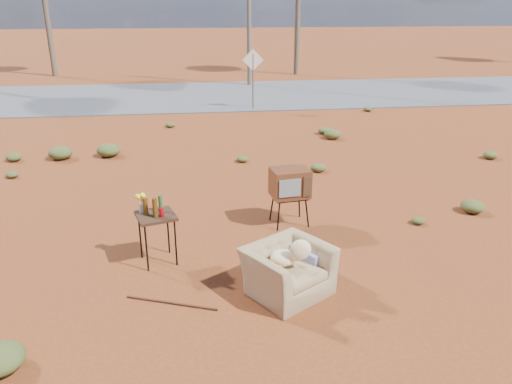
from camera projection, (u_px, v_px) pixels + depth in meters
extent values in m
plane|color=maroon|center=(252.00, 275.00, 7.45)|extent=(140.00, 140.00, 0.00)
cube|color=#565659|center=(210.00, 95.00, 21.32)|extent=(140.00, 7.00, 0.04)
imported|color=#977A52|center=(288.00, 263.00, 6.84)|extent=(1.28, 1.17, 0.94)
ellipsoid|color=beige|center=(283.00, 258.00, 6.82)|extent=(0.34, 0.34, 0.20)
ellipsoid|color=beige|center=(300.00, 250.00, 6.65)|extent=(0.30, 0.15, 0.30)
cube|color=navy|center=(308.00, 261.00, 7.28)|extent=(0.76, 0.83, 0.55)
cube|color=black|center=(289.00, 197.00, 8.97)|extent=(0.64, 0.52, 0.03)
cylinder|color=black|center=(279.00, 216.00, 8.82)|extent=(0.03, 0.03, 0.53)
cylinder|color=black|center=(307.00, 213.00, 8.95)|extent=(0.03, 0.03, 0.53)
cylinder|color=black|center=(272.00, 207.00, 9.19)|extent=(0.03, 0.03, 0.53)
cylinder|color=black|center=(299.00, 205.00, 9.32)|extent=(0.03, 0.03, 0.53)
cube|color=#5E3017|center=(290.00, 183.00, 8.87)|extent=(0.72, 0.59, 0.51)
cube|color=slate|center=(290.00, 188.00, 8.61)|extent=(0.39, 0.07, 0.32)
cube|color=#472D19|center=(307.00, 187.00, 8.69)|extent=(0.15, 0.04, 0.36)
cube|color=#352113|center=(156.00, 216.00, 7.56)|extent=(0.69, 0.69, 0.04)
cylinder|color=black|center=(147.00, 248.00, 7.43)|extent=(0.03, 0.03, 0.78)
cylinder|color=black|center=(176.00, 242.00, 7.60)|extent=(0.03, 0.03, 0.78)
cylinder|color=black|center=(140.00, 236.00, 7.81)|extent=(0.03, 0.03, 0.78)
cylinder|color=black|center=(168.00, 231.00, 7.98)|extent=(0.03, 0.03, 0.78)
cylinder|color=#4B2F0C|center=(145.00, 206.00, 7.50)|extent=(0.08, 0.08, 0.29)
cylinder|color=#4B2F0C|center=(155.00, 207.00, 7.41)|extent=(0.07, 0.07, 0.31)
cylinder|color=#285826|center=(161.00, 203.00, 7.64)|extent=(0.07, 0.07, 0.27)
cylinder|color=red|center=(162.00, 212.00, 7.46)|extent=(0.07, 0.07, 0.14)
cylinder|color=silver|center=(142.00, 208.00, 7.60)|extent=(0.09, 0.09, 0.16)
ellipsoid|color=#FFF81A|center=(141.00, 197.00, 7.54)|extent=(0.18, 0.18, 0.13)
cylinder|color=#4C2614|center=(171.00, 303.00, 6.73)|extent=(1.23, 0.51, 0.03)
cylinder|color=brown|center=(253.00, 82.00, 18.37)|extent=(0.06, 0.06, 2.00)
cube|color=silver|center=(253.00, 60.00, 18.08)|extent=(0.78, 0.04, 0.78)
cylinder|color=brown|center=(47.00, 17.00, 25.76)|extent=(0.28, 0.28, 6.00)
cylinder|color=brown|center=(298.00, 7.00, 26.21)|extent=(0.28, 0.28, 7.00)
ellipsoid|color=#495123|center=(472.00, 206.00, 9.61)|extent=(0.44, 0.44, 0.24)
ellipsoid|color=#495123|center=(109.00, 150.00, 13.04)|extent=(0.60, 0.60, 0.33)
ellipsoid|color=#495123|center=(490.00, 155.00, 12.86)|extent=(0.36, 0.36, 0.20)
ellipsoid|color=#495123|center=(324.00, 131.00, 15.19)|extent=(0.40, 0.40, 0.22)
ellipsoid|color=#495123|center=(170.00, 125.00, 16.03)|extent=(0.30, 0.30, 0.17)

